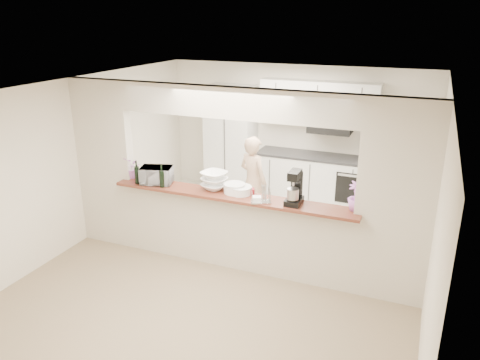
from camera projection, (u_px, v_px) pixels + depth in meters
The scene contains 19 objects.
floor at pixel (233, 266), 6.58m from camera, with size 6.00×6.00×0.00m, color #9B8B69.
tile_overlay at pixel (269, 223), 7.93m from camera, with size 5.00×2.90×0.01m, color silver.
partition at pixel (233, 165), 6.09m from camera, with size 5.00×0.15×2.50m.
bar_counter at pixel (233, 229), 6.39m from camera, with size 3.40×0.38×1.09m.
kitchen_cabinets at pixel (281, 149), 8.70m from camera, with size 3.15×0.62×2.25m.
refrigerator at pixel (407, 171), 7.87m from camera, with size 0.75×0.70×1.70m, color #B8B7BD.
flower_left at pixel (132, 167), 6.76m from camera, with size 0.29×0.25×0.32m, color pink.
wine_bottle_a at pixel (137, 175), 6.55m from camera, with size 0.07×0.07×0.33m.
wine_bottle_b at pixel (162, 179), 6.41m from camera, with size 0.06×0.06×0.32m.
toaster_oven at pixel (157, 175), 6.56m from camera, with size 0.43×0.29×0.24m, color #A2A2A6.
serving_bowls at pixel (214, 181), 6.33m from camera, with size 0.33×0.33×0.25m, color white.
plate_stack_a at pixel (234, 188), 6.22m from camera, with size 0.29×0.29×0.13m.
plate_stack_b at pixel (241, 190), 6.19m from camera, with size 0.30×0.30×0.10m.
red_bowl at pixel (249, 191), 6.20m from camera, with size 0.15×0.15×0.07m, color maroon.
tan_bowl at pixel (239, 189), 6.26m from camera, with size 0.16×0.16×0.07m, color #CCB18F.
utensil_caddy at pixel (261, 195), 5.89m from camera, with size 0.29×0.23×0.24m.
stand_mixer at pixel (295, 189), 5.83m from camera, with size 0.19×0.30×0.44m.
flower_right at pixel (357, 196), 5.63m from camera, with size 0.21×0.21×0.37m, color #C46AC5.
person at pixel (253, 182), 7.63m from camera, with size 0.55×0.36×1.52m, color #D4AB89.
Camera 1 is at (2.30, -5.33, 3.33)m, focal length 35.00 mm.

